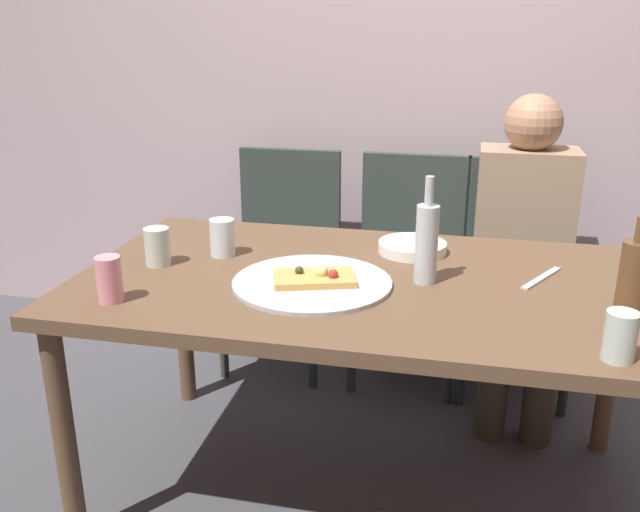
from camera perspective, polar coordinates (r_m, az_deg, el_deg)
The scene contains 17 objects.
ground_plane at distance 2.29m, azimuth 3.70°, elevation -19.00°, with size 8.00×8.00×0.00m, color #424247.
back_wall at distance 3.01m, azimuth 8.10°, elevation 16.87°, with size 6.00×0.10×2.60m, color #B29EA3.
dining_table at distance 1.95m, azimuth 4.11°, elevation -3.76°, with size 1.65×0.92×0.72m.
pizza_tray at distance 1.87m, azimuth -0.67°, elevation -2.26°, with size 0.44×0.44×0.01m, color #ADADB2.
pizza_slice_last at distance 1.86m, azimuth -0.41°, elevation -1.81°, with size 0.25×0.19×0.05m.
wine_bottle at distance 1.82m, azimuth 25.00°, elevation -1.59°, with size 0.08×0.08×0.25m.
beer_bottle at distance 1.87m, azimuth 8.99°, elevation 1.19°, with size 0.06×0.06×0.30m.
tumbler_near at distance 2.07m, azimuth -13.56°, elevation 0.79°, with size 0.08×0.08×0.11m, color #B7C6BC.
tumbler_far at distance 2.11m, azimuth -8.24°, elevation 1.56°, with size 0.08×0.08×0.12m, color silver.
wine_glass at distance 1.58m, azimuth 24.00°, elevation -6.20°, with size 0.07×0.07×0.11m, color #B7C6BC.
soda_can at distance 1.82m, azimuth -17.35°, elevation -1.88°, with size 0.07×0.07×0.12m, color pink.
plate_stack at distance 2.15m, azimuth 7.79°, elevation 0.74°, with size 0.21×0.21×0.03m, color white.
table_knife at distance 2.01m, azimuth 18.20°, elevation -1.77°, with size 0.22×0.02×0.01m, color #B7B7BC.
chair_left at distance 2.89m, azimuth -3.08°, elevation 1.03°, with size 0.44×0.44×0.90m.
chair_middle at distance 2.80m, azimuth 7.60°, elevation 0.27°, with size 0.44×0.44×0.90m.
chair_right at distance 2.80m, azimuth 16.37°, elevation -0.36°, with size 0.44×0.44×0.90m.
guest_in_sweater at distance 2.61m, azimuth 16.80°, elevation 1.19°, with size 0.36×0.56×1.17m.
Camera 1 is at (0.26, -1.78, 1.41)m, focal length 37.92 mm.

